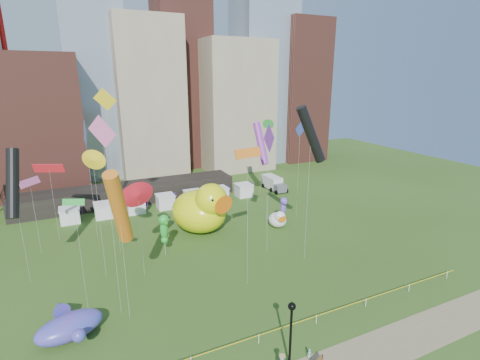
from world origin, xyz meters
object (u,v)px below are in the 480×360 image
big_duck (202,209)px  seahorse_green (164,227)px  box_truck (273,183)px  toddler (309,353)px  small_duck (278,219)px  lamppost (291,327)px  whale_inflatable (69,325)px  seahorse_purple (284,206)px

big_duck → seahorse_green: bearing=-164.5°
box_truck → toddler: bearing=-117.4°
small_duck → lamppost: lamppost is taller
toddler → box_truck: bearing=62.2°
toddler → lamppost: bearing=178.9°
seahorse_green → box_truck: 32.30m
whale_inflatable → seahorse_green: bearing=29.4°
seahorse_purple → box_truck: bearing=79.8°
seahorse_green → seahorse_purple: bearing=4.5°
small_duck → big_duck: bearing=172.6°
small_duck → seahorse_purple: bearing=24.7°
seahorse_green → seahorse_purple: size_ratio=1.25×
big_duck → seahorse_purple: bearing=-35.6°
toddler → small_duck: bearing=63.3°
seahorse_purple → toddler: 27.23m
box_truck → small_duck: bearing=-119.0°
seahorse_purple → lamppost: 28.03m
small_duck → seahorse_green: seahorse_green is taller
box_truck → toddler: 45.16m
small_duck → toddler: size_ratio=4.72×
big_duck → whale_inflatable: size_ratio=1.53×
big_duck → seahorse_purple: 12.39m
big_duck → toddler: bearing=-112.5°
lamppost → box_truck: bearing=61.2°
big_duck → whale_inflatable: big_duck is taller
big_duck → lamppost: bearing=-116.5°
seahorse_green → lamppost: bearing=-80.5°
seahorse_green → seahorse_purple: seahorse_green is taller
seahorse_purple → lamppost: lamppost is taller
box_truck → whale_inflatable: bearing=-142.9°
seahorse_purple → whale_inflatable: 32.68m
seahorse_green → seahorse_purple: (18.69, 2.02, -0.85)m
big_duck → lamppost: size_ratio=1.90×
lamppost → box_truck: lamppost is taller
big_duck → box_truck: (19.81, 13.26, -2.19)m
whale_inflatable → box_truck: size_ratio=1.15×
whale_inflatable → box_truck: (37.70, 29.32, 0.23)m
box_truck → big_duck: bearing=-147.0°
small_duck → box_truck: size_ratio=0.61×
whale_inflatable → toddler: size_ratio=8.90×
small_duck → lamppost: bearing=-109.6°
seahorse_green → box_truck: bearing=33.0°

